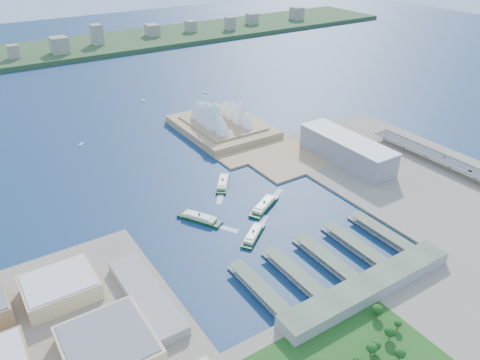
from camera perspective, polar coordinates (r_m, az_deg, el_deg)
ground at (r=541.60m, az=3.74°, el=-6.19°), size 3000.00×3000.00×0.00m
south_land at (r=435.16m, az=21.37°, el=-19.13°), size 720.00×180.00×3.00m
east_land at (r=668.73m, az=23.21°, el=-1.17°), size 240.00×500.00×3.00m
peninsula at (r=782.19m, az=-1.24°, el=5.68°), size 135.00×220.00×3.00m
far_shore at (r=1391.63m, az=-21.78°, el=14.40°), size 2200.00×260.00×12.00m
opera_house at (r=785.32m, az=-2.20°, el=8.17°), size 134.00×180.00×58.00m
toaster_building at (r=697.73m, az=12.84°, el=3.61°), size 45.00×155.00×35.00m
expressway at (r=708.22m, az=26.79°, el=0.38°), size 26.00×340.00×11.85m
ferry_wharves at (r=501.28m, az=10.22°, el=-9.32°), size 184.00×90.00×9.30m
terminal_building at (r=468.79m, az=15.38°, el=-12.51°), size 200.00×28.00×12.00m
far_skyline at (r=1365.43m, az=-21.84°, el=15.60°), size 1900.00×140.00×55.00m
ferry_a at (r=556.74m, az=-4.96°, el=-4.50°), size 40.21×54.98×10.49m
ferry_b at (r=628.37m, az=-2.10°, el=-0.20°), size 43.02×50.51×10.06m
ferry_c at (r=528.05m, az=1.64°, el=-6.53°), size 48.16×40.48×9.55m
ferry_d at (r=578.84m, az=2.96°, el=-2.96°), size 57.13×40.43×10.82m
boat_b at (r=786.39m, az=-18.80°, el=4.19°), size 9.77×9.58×2.74m
boat_c at (r=983.58m, az=-4.25°, el=10.59°), size 4.70×12.31×2.70m
boat_e at (r=954.12m, az=-11.67°, el=9.49°), size 4.61×12.18×2.93m
car_b at (r=705.27m, az=26.24°, el=1.01°), size 1.54×4.43×1.46m
car_c at (r=731.92m, az=23.68°, el=2.58°), size 1.77×4.35×1.26m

